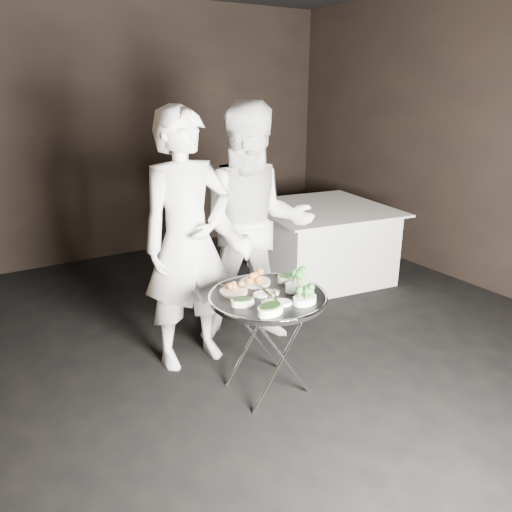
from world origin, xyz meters
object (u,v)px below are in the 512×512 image
waiter_left (188,242)px  waiter_right (255,227)px  tray_stand (268,339)px  dining_table (320,242)px  serving_tray (268,297)px

waiter_left → waiter_right: size_ratio=0.99×
tray_stand → dining_table: (1.69, 1.55, 0.00)m
waiter_right → tray_stand: bearing=-92.7°
waiter_left → dining_table: size_ratio=1.39×
serving_tray → waiter_right: bearing=64.5°
waiter_left → tray_stand: bearing=-70.6°
tray_stand → waiter_left: waiter_left is taller
waiter_left → waiter_right: (0.60, 0.04, 0.01)m
tray_stand → serving_tray: serving_tray is taller
dining_table → serving_tray: bearing=-137.5°
tray_stand → waiter_right: size_ratio=0.36×
waiter_right → waiter_left: bearing=-153.4°
waiter_right → dining_table: waiter_right is taller
waiter_left → dining_table: bearing=22.0°
tray_stand → waiter_right: 0.97m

